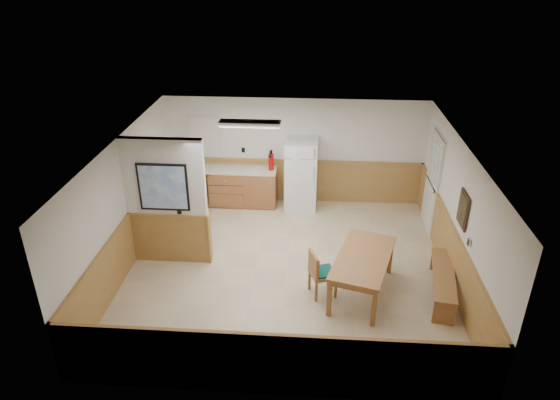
# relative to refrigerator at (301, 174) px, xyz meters

# --- Properties ---
(ground) EXTENTS (6.00, 6.00, 0.00)m
(ground) POSITION_rel_refrigerator_xyz_m (-0.17, -2.63, -0.82)
(ground) COLOR tan
(ground) RESTS_ON ground
(ceiling) EXTENTS (6.00, 6.00, 0.02)m
(ceiling) POSITION_rel_refrigerator_xyz_m (-0.17, -2.63, 1.68)
(ceiling) COLOR white
(ceiling) RESTS_ON back_wall
(back_wall) EXTENTS (6.00, 0.02, 2.50)m
(back_wall) POSITION_rel_refrigerator_xyz_m (-0.17, 0.37, 0.43)
(back_wall) COLOR silver
(back_wall) RESTS_ON ground
(right_wall) EXTENTS (0.02, 6.00, 2.50)m
(right_wall) POSITION_rel_refrigerator_xyz_m (2.83, -2.63, 0.43)
(right_wall) COLOR silver
(right_wall) RESTS_ON ground
(left_wall) EXTENTS (0.02, 6.00, 2.50)m
(left_wall) POSITION_rel_refrigerator_xyz_m (-3.17, -2.63, 0.43)
(left_wall) COLOR silver
(left_wall) RESTS_ON ground
(wainscot_back) EXTENTS (6.00, 0.04, 1.00)m
(wainscot_back) POSITION_rel_refrigerator_xyz_m (-0.17, 0.35, -0.32)
(wainscot_back) COLOR #A37D41
(wainscot_back) RESTS_ON ground
(wainscot_right) EXTENTS (0.04, 6.00, 1.00)m
(wainscot_right) POSITION_rel_refrigerator_xyz_m (2.81, -2.63, -0.32)
(wainscot_right) COLOR #A37D41
(wainscot_right) RESTS_ON ground
(wainscot_left) EXTENTS (0.04, 6.00, 1.00)m
(wainscot_left) POSITION_rel_refrigerator_xyz_m (-3.15, -2.63, -0.32)
(wainscot_left) COLOR #A37D41
(wainscot_left) RESTS_ON ground
(partition_wall) EXTENTS (1.50, 0.20, 2.50)m
(partition_wall) POSITION_rel_refrigerator_xyz_m (-2.42, -2.43, 0.41)
(partition_wall) COLOR silver
(partition_wall) RESTS_ON ground
(kitchen_counter) EXTENTS (2.20, 0.61, 1.00)m
(kitchen_counter) POSITION_rel_refrigerator_xyz_m (-1.38, 0.05, -0.36)
(kitchen_counter) COLOR brown
(kitchen_counter) RESTS_ON ground
(exterior_door) EXTENTS (0.07, 1.02, 2.15)m
(exterior_door) POSITION_rel_refrigerator_xyz_m (2.79, -0.73, 0.23)
(exterior_door) COLOR silver
(exterior_door) RESTS_ON ground
(kitchen_window) EXTENTS (0.80, 0.04, 1.00)m
(kitchen_window) POSITION_rel_refrigerator_xyz_m (-2.27, 0.35, 0.73)
(kitchen_window) COLOR silver
(kitchen_window) RESTS_ON back_wall
(wall_painting) EXTENTS (0.04, 0.50, 0.60)m
(wall_painting) POSITION_rel_refrigerator_xyz_m (2.79, -2.93, 0.73)
(wall_painting) COLOR #372316
(wall_painting) RESTS_ON right_wall
(fluorescent_fixture) EXTENTS (1.20, 0.30, 0.09)m
(fluorescent_fixture) POSITION_rel_refrigerator_xyz_m (-0.97, -1.33, 1.62)
(fluorescent_fixture) COLOR silver
(fluorescent_fixture) RESTS_ON ceiling
(refrigerator) EXTENTS (0.74, 0.73, 1.65)m
(refrigerator) POSITION_rel_refrigerator_xyz_m (0.00, 0.00, 0.00)
(refrigerator) COLOR white
(refrigerator) RESTS_ON ground
(dining_table) EXTENTS (1.30, 1.88, 0.75)m
(dining_table) POSITION_rel_refrigerator_xyz_m (1.17, -3.25, -0.17)
(dining_table) COLOR #945F36
(dining_table) RESTS_ON ground
(dining_bench) EXTENTS (0.65, 1.70, 0.45)m
(dining_bench) POSITION_rel_refrigerator_xyz_m (2.58, -3.22, -0.48)
(dining_bench) COLOR #945F36
(dining_bench) RESTS_ON ground
(dining_chair) EXTENTS (0.67, 0.56, 0.85)m
(dining_chair) POSITION_rel_refrigerator_xyz_m (0.41, -3.35, -0.33)
(dining_chair) COLOR #945F36
(dining_chair) RESTS_ON ground
(fire_extinguisher) EXTENTS (0.14, 0.14, 0.48)m
(fire_extinguisher) POSITION_rel_refrigerator_xyz_m (-0.69, 0.04, 0.29)
(fire_extinguisher) COLOR #B2090A
(fire_extinguisher) RESTS_ON kitchen_counter
(soap_bottle) EXTENTS (0.08, 0.08, 0.24)m
(soap_bottle) POSITION_rel_refrigerator_xyz_m (-2.28, 0.02, 0.20)
(soap_bottle) COLOR #178035
(soap_bottle) RESTS_ON kitchen_counter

